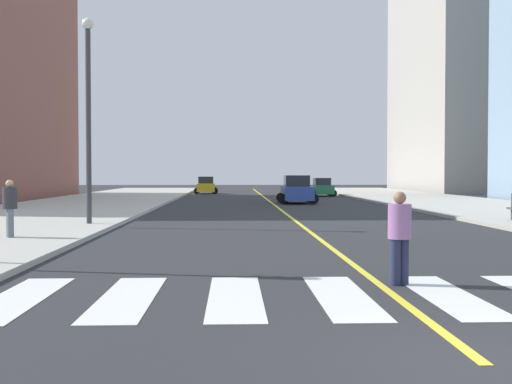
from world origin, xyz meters
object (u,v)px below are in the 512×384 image
car_green_third (322,188)px  car_yellow_second (206,186)px  car_blue_nearest (297,190)px  street_lamp (88,103)px  pedestrian_crossing (400,234)px  pedestrian_walking_west (10,206)px

car_green_third → car_yellow_second: bearing=-33.5°
car_blue_nearest → car_yellow_second: (-7.17, 21.20, -0.09)m
car_yellow_second → car_blue_nearest: bearing=-72.8°
car_yellow_second → street_lamp: size_ratio=0.51×
car_blue_nearest → car_yellow_second: 22.38m
car_blue_nearest → car_yellow_second: size_ratio=1.10×
car_yellow_second → street_lamp: street_lamp is taller
car_yellow_second → pedestrian_crossing: 54.46m
car_blue_nearest → pedestrian_crossing: size_ratio=2.50×
car_green_third → pedestrian_walking_west: pedestrian_walking_west is taller
car_blue_nearest → car_green_third: bearing=-104.4°
pedestrian_crossing → car_yellow_second: bearing=-104.7°
pedestrian_crossing → pedestrian_walking_west: bearing=-59.6°
car_blue_nearest → car_green_third: 14.62m
car_green_third → street_lamp: street_lamp is taller
car_green_third → pedestrian_walking_west: (-14.91, -39.20, 0.33)m
car_green_third → car_blue_nearest: bearing=74.7°
pedestrian_crossing → car_green_third: bearing=-117.0°
car_green_third → street_lamp: (-13.71, -33.86, 3.98)m
car_yellow_second → pedestrian_crossing: (5.82, -54.15, 0.14)m
car_yellow_second → street_lamp: bearing=-95.5°
pedestrian_walking_west → street_lamp: street_lamp is taller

